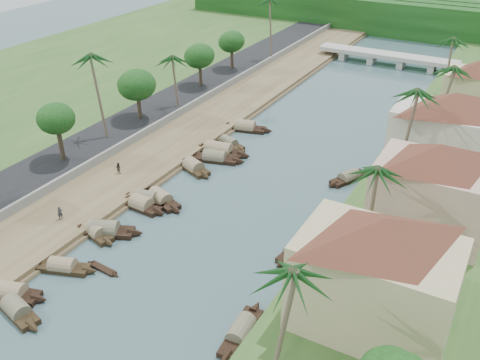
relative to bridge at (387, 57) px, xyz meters
The scene contains 45 objects.
ground 72.02m from the bridge, 90.00° to the right, with size 220.00×220.00×0.00m, color #3E575D.
left_bank 54.42m from the bridge, 107.10° to the right, with size 10.00×180.00×0.80m, color brown.
right_bank 55.37m from the bridge, 69.93° to the right, with size 16.00×180.00×1.20m, color #2C4E1F.
road 57.49m from the bridge, 115.23° to the right, with size 8.00×180.00×1.40m, color black.
retaining_wall 55.79m from the bridge, 111.23° to the right, with size 0.40×180.00×1.10m, color slate.
far_left_fill 72.84m from the bridge, 134.44° to the right, with size 45.00×220.00×1.35m, color #2C4E1F.
treeline 28.09m from the bridge, 90.00° to the left, with size 120.00×14.00×8.00m.
bridge is the anchor object (origin of this frame).
building_near 76.54m from the bridge, 75.61° to the right, with size 14.85×14.85×10.20m.
building_mid 61.51m from the bridge, 70.98° to the right, with size 14.11×14.11×9.70m.
building_far 48.15m from the bridge, 66.65° to the right, with size 15.59×15.59×10.20m.
building_distant 31.51m from the bridge, 50.21° to the right, with size 12.62×12.62×9.20m.
sampan_0 86.67m from the bridge, 95.38° to the right, with size 7.65×3.34×2.01m.
sampan_1 85.68m from the bridge, 96.82° to the right, with size 7.39×3.59×2.16m.
sampan_2 80.57m from the bridge, 96.39° to the right, with size 7.23×3.71×1.93m.
sampan_3 74.08m from the bridge, 97.45° to the right, with size 8.59×5.03×2.30m.
sampan_4 74.84m from the bridge, 97.85° to the right, with size 6.77×3.27×1.93m.
sampan_5 68.15m from the bridge, 97.89° to the right, with size 7.07×2.25×2.23m.
sampan_6 67.06m from the bridge, 98.30° to the right, with size 7.64×3.12×2.23m.
sampan_7 65.87m from the bridge, 97.25° to the right, with size 8.20×4.25×2.16m.
sampan_8 57.72m from the bridge, 99.19° to the right, with size 7.20×4.33×2.21m.
sampan_9 54.01m from the bridge, 98.80° to the right, with size 8.80×3.85×2.19m.
sampan_10 52.26m from the bridge, 100.54° to the right, with size 7.50×2.90×2.05m.
sampan_11 51.94m from the bridge, 99.60° to the right, with size 9.16×3.27×2.53m.
sampan_12 49.23m from the bridge, 100.47° to the right, with size 7.42×3.76×1.82m.
sampan_13 43.63m from the bridge, 102.57° to the right, with size 8.79×3.73×2.34m.
sampan_14 79.80m from the bridge, 82.78° to the right, with size 2.21×8.28×2.01m.
sampan_15 67.50m from the bridge, 81.93° to the right, with size 2.62×7.07×1.90m.
sampan_16 50.66m from the bridge, 79.58° to the right, with size 4.37×7.38×1.88m.
canoe_1 78.39m from the bridge, 94.17° to the right, with size 4.36×1.07×0.70m.
canoe_2 52.34m from the bridge, 97.64° to the right, with size 4.92×3.09×0.75m.
palm_0 85.17m from the bridge, 79.79° to the right, with size 3.20×3.20×12.25m.
palm_1 67.92m from the bridge, 76.26° to the right, with size 3.20×3.20×11.05m.
palm_2 52.79m from the bridge, 73.13° to the right, with size 3.20×3.20×13.10m.
palm_3 37.37m from the bridge, 63.83° to the right, with size 3.20×3.20×11.24m.
palm_5 62.55m from the bridge, 112.93° to the right, with size 3.20×3.20×13.03m.
palm_6 48.11m from the bridge, 117.56° to the right, with size 3.20×3.20×9.40m.
palm_7 22.55m from the bridge, 47.80° to the right, with size 3.20×3.20×10.91m.
palm_8 25.91m from the bridge, 150.61° to the right, with size 3.20×3.20×13.02m.
tree_2 69.27m from the bridge, 110.33° to the right, with size 4.63×4.63×7.58m.
tree_3 54.82m from the bridge, 116.07° to the right, with size 5.43×5.43×7.45m.
tree_4 40.44m from the bridge, 126.71° to the right, with size 4.90×4.90×7.25m.
tree_5 32.34m from the bridge, 138.61° to the right, with size 4.58×4.58×7.03m.
person_near 75.90m from the bridge, 101.21° to the right, with size 0.55×0.36×1.50m, color #24252B.
person_far 65.35m from the bridge, 104.29° to the right, with size 0.71×0.55×1.46m, color #312A22.
Camera 1 is at (25.51, -35.23, 32.63)m, focal length 40.00 mm.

